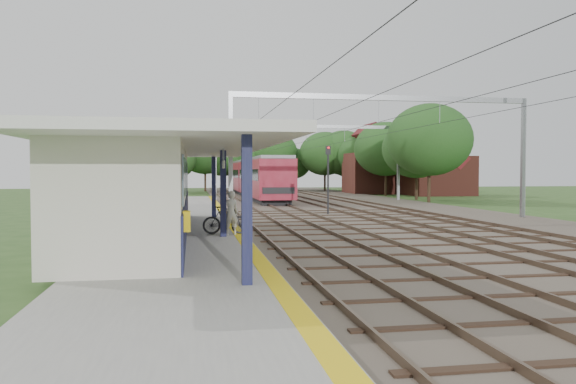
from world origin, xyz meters
TOP-DOWN VIEW (x-y plane):
  - ground at (0.00, 0.00)m, footprint 160.00×160.00m
  - ballast_bed at (4.00, 30.00)m, footprint 18.00×90.00m
  - platform at (-7.50, 14.00)m, footprint 5.00×52.00m
  - yellow_stripe at (-5.25, 14.00)m, footprint 0.45×52.00m
  - station_building at (-8.88, 7.00)m, footprint 3.41×18.00m
  - canopy at (-7.77, 6.00)m, footprint 6.40×20.00m
  - rail_tracks at (1.50, 30.00)m, footprint 11.80×88.00m
  - catenary_system at (3.39, 25.28)m, footprint 17.22×88.00m
  - tree_band at (3.84, 57.12)m, footprint 31.72×30.88m
  - house_near at (21.00, 46.00)m, footprint 7.00×6.12m
  - house_far at (16.00, 52.00)m, footprint 8.00×6.12m
  - person at (-5.60, 6.39)m, footprint 0.70×0.56m
  - bicycle at (-5.76, 6.74)m, footprint 1.80×0.56m
  - train at (-0.50, 46.03)m, footprint 2.99×37.18m
  - signal_post at (1.35, 19.17)m, footprint 0.31×0.27m

SIDE VIEW (x-z plane):
  - ground at x=0.00m, z-range 0.00..0.00m
  - ballast_bed at x=4.00m, z-range 0.00..0.10m
  - platform at x=-7.50m, z-range 0.00..0.35m
  - rail_tracks at x=1.50m, z-range 0.10..0.25m
  - yellow_stripe at x=-5.25m, z-range 0.35..0.36m
  - bicycle at x=-5.76m, z-range 0.35..1.42m
  - person at x=-5.60m, z-range 0.35..2.03m
  - station_building at x=-8.88m, z-range 0.34..3.74m
  - train at x=-0.50m, z-range 0.22..4.14m
  - signal_post at x=1.35m, z-range 0.57..4.93m
  - house_near at x=21.00m, z-range -0.96..6.93m
  - house_far at x=16.00m, z-range -1.09..7.56m
  - canopy at x=-7.77m, z-range 1.92..5.36m
  - tree_band at x=3.84m, z-range 0.51..9.33m
  - catenary_system at x=3.39m, z-range 2.01..9.01m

